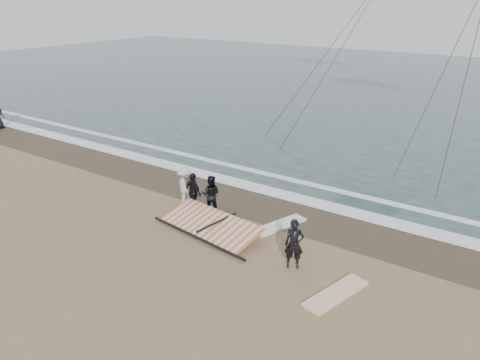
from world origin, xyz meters
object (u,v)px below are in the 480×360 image
object	(u,v)px
board_white	(336,294)
board_cream	(280,225)
sail_rig	(211,225)
man_main	(294,244)

from	to	relation	value
board_white	board_cream	size ratio (longest dim) A/B	1.02
board_white	sail_rig	bearing A→B (deg)	-177.37
man_main	board_white	xyz separation A→B (m)	(1.71, -0.62, -0.76)
board_cream	sail_rig	xyz separation A→B (m)	(-1.93, -1.60, 0.15)
sail_rig	board_white	bearing A→B (deg)	-12.22
man_main	sail_rig	xyz separation A→B (m)	(-3.64, 0.54, -0.61)
man_main	board_cream	world-z (taller)	man_main
man_main	board_white	world-z (taller)	man_main
man_main	sail_rig	world-z (taller)	man_main
man_main	board_white	size ratio (longest dim) A/B	0.72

